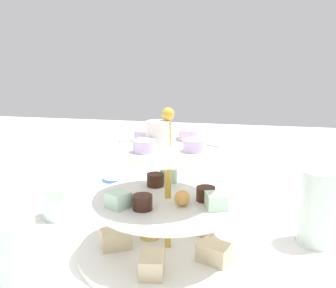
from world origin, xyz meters
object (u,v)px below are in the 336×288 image
Objects in this scene: teacup_with_saucer at (115,188)px; butter_knife_right at (212,190)px; water_glass_mid_back at (15,254)px; tiered_serving_stand at (168,211)px; water_glass_tall_right at (319,207)px; water_glass_short_left at (59,202)px.

butter_knife_right is at bearing -157.06° from teacup_with_saucer.
teacup_with_saucer is 0.36m from water_glass_mid_back.
tiered_serving_stand reaches higher than butter_knife_right.
water_glass_tall_right reaches higher than butter_knife_right.
water_glass_tall_right is 2.00× the size of water_glass_short_left.
tiered_serving_stand is 3.29× the size of teacup_with_saucer.
water_glass_short_left is at bearing -77.47° from water_glass_mid_back.
tiered_serving_stand is 2.99× the size of water_glass_mid_back.
tiered_serving_stand is at bearing 85.32° from butter_knife_right.
water_glass_tall_right is at bearing -153.37° from water_glass_mid_back.
water_glass_short_left reaches higher than teacup_with_saucer.
water_glass_tall_right is 0.31m from butter_knife_right.
teacup_with_saucer is at bearing 26.83° from butter_knife_right.
water_glass_tall_right is 0.77× the size of butter_knife_right.
teacup_with_saucer is 0.91× the size of water_glass_mid_back.
teacup_with_saucer is (0.41, -0.13, -0.04)m from water_glass_tall_right.
water_glass_tall_right reaches higher than teacup_with_saucer.
water_glass_tall_right is 0.44m from teacup_with_saucer.
water_glass_short_left is 0.36m from butter_knife_right.
tiered_serving_stand is 0.26m from water_glass_short_left.
water_glass_mid_back reaches higher than water_glass_short_left.
tiered_serving_stand is 0.24m from water_glass_mid_back.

